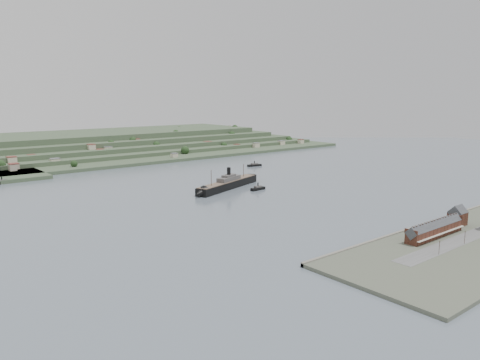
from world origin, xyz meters
TOP-DOWN VIEW (x-y plane):
  - ground at (0.00, 0.00)m, footprint 1400.00×1400.00m
  - near_shore at (0.00, -186.75)m, footprint 220.00×80.00m
  - terrace_row at (-10.00, -168.02)m, footprint 55.60×9.80m
  - gabled_building at (27.50, -164.00)m, footprint 10.40×10.18m
  - far_peninsula at (27.91, 393.10)m, footprint 760.00×309.00m
  - steamship at (-13.01, 42.21)m, footprint 98.81×44.28m
  - tugboat at (6.92, 18.71)m, footprint 16.47×5.39m
  - ferry_west at (-174.87, 208.84)m, footprint 21.16×12.52m
  - ferry_east at (103.98, 135.47)m, footprint 19.42×9.29m

SIDE VIEW (x-z plane):
  - ground at x=0.00m, z-range 0.00..0.00m
  - near_shore at x=0.00m, z-range -0.29..2.31m
  - ferry_east at x=103.98m, z-range -1.82..5.20m
  - tugboat at x=6.92m, z-range -1.87..5.43m
  - ferry_west at x=-174.87m, z-range -1.99..5.69m
  - steamship at x=-13.01m, z-range -7.76..16.85m
  - terrace_row at x=-10.00m, z-range 1.30..12.38m
  - gabled_building at x=27.50m, z-range 1.14..15.23m
  - far_peninsula at x=27.91m, z-range -3.12..26.88m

